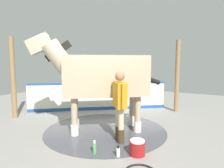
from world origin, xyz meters
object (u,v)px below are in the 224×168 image
at_px(wash_bucket, 137,148).
at_px(bottle_shampoo, 118,152).
at_px(horse, 101,76).
at_px(handler, 120,102).
at_px(bottle_spray, 94,148).

bearing_deg(wash_bucket, bottle_shampoo, -136.66).
bearing_deg(horse, wash_bucket, 110.41).
bearing_deg(handler, wash_bucket, -78.15).
relative_size(handler, bottle_shampoo, 7.58).
bearing_deg(horse, handler, 113.10).
xyz_separation_m(bottle_shampoo, bottle_spray, (-0.46, -0.14, 0.03)).
relative_size(horse, bottle_shampoo, 13.07).
bearing_deg(bottle_shampoo, horse, 136.89).
height_order(handler, bottle_spray, handler).
relative_size(wash_bucket, bottle_spray, 1.14).
bearing_deg(bottle_shampoo, bottle_spray, -163.70).
xyz_separation_m(handler, wash_bucket, (0.62, -0.40, -0.77)).
height_order(horse, bottle_shampoo, horse).
relative_size(horse, wash_bucket, 8.99).
bearing_deg(bottle_shampoo, wash_bucket, 43.34).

